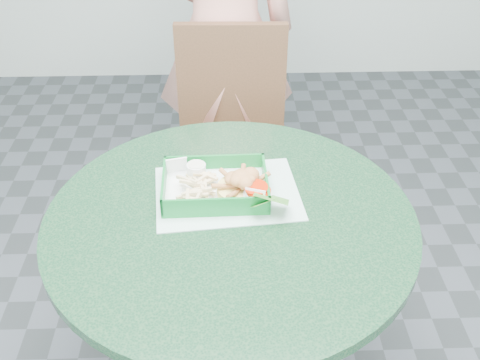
{
  "coord_description": "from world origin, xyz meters",
  "views": [
    {
      "loc": [
        -0.01,
        -1.14,
        1.71
      ],
      "look_at": [
        0.03,
        0.1,
        0.81
      ],
      "focal_mm": 42.0,
      "sensor_mm": 36.0,
      "label": 1
    }
  ],
  "objects_px": {
    "dining_chair": "(232,127)",
    "sauce_ramekin": "(197,174)",
    "diner_person": "(224,11)",
    "crab_sandwich": "(241,189)",
    "food_basket": "(215,194)",
    "cafe_table": "(231,266)"
  },
  "relations": [
    {
      "from": "dining_chair",
      "to": "sauce_ramekin",
      "type": "relative_size",
      "value": 17.41
    },
    {
      "from": "diner_person",
      "to": "dining_chair",
      "type": "bearing_deg",
      "value": 93.17
    },
    {
      "from": "dining_chair",
      "to": "sauce_ramekin",
      "type": "bearing_deg",
      "value": -97.46
    },
    {
      "from": "crab_sandwich",
      "to": "sauce_ramekin",
      "type": "distance_m",
      "value": 0.14
    },
    {
      "from": "dining_chair",
      "to": "crab_sandwich",
      "type": "relative_size",
      "value": 6.97
    },
    {
      "from": "food_basket",
      "to": "sauce_ramekin",
      "type": "bearing_deg",
      "value": 132.25
    },
    {
      "from": "crab_sandwich",
      "to": "sauce_ramekin",
      "type": "bearing_deg",
      "value": 148.2
    },
    {
      "from": "cafe_table",
      "to": "diner_person",
      "type": "height_order",
      "value": "diner_person"
    },
    {
      "from": "food_basket",
      "to": "sauce_ramekin",
      "type": "xyz_separation_m",
      "value": [
        -0.05,
        0.06,
        0.03
      ]
    },
    {
      "from": "dining_chair",
      "to": "food_basket",
      "type": "bearing_deg",
      "value": -93.05
    },
    {
      "from": "crab_sandwich",
      "to": "food_basket",
      "type": "bearing_deg",
      "value": 164.53
    },
    {
      "from": "dining_chair",
      "to": "diner_person",
      "type": "xyz_separation_m",
      "value": [
        -0.03,
        0.27,
        0.39
      ]
    },
    {
      "from": "crab_sandwich",
      "to": "diner_person",
      "type": "bearing_deg",
      "value": 91.96
    },
    {
      "from": "dining_chair",
      "to": "sauce_ramekin",
      "type": "height_order",
      "value": "dining_chair"
    },
    {
      "from": "cafe_table",
      "to": "food_basket",
      "type": "height_order",
      "value": "food_basket"
    },
    {
      "from": "dining_chair",
      "to": "food_basket",
      "type": "xyz_separation_m",
      "value": [
        -0.06,
        -0.76,
        0.23
      ]
    },
    {
      "from": "food_basket",
      "to": "cafe_table",
      "type": "bearing_deg",
      "value": -66.55
    },
    {
      "from": "food_basket",
      "to": "sauce_ramekin",
      "type": "relative_size",
      "value": 5.33
    },
    {
      "from": "diner_person",
      "to": "food_basket",
      "type": "distance_m",
      "value": 1.04
    },
    {
      "from": "food_basket",
      "to": "crab_sandwich",
      "type": "relative_size",
      "value": 2.13
    },
    {
      "from": "dining_chair",
      "to": "food_basket",
      "type": "height_order",
      "value": "dining_chair"
    },
    {
      "from": "dining_chair",
      "to": "crab_sandwich",
      "type": "bearing_deg",
      "value": -87.74
    }
  ]
}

